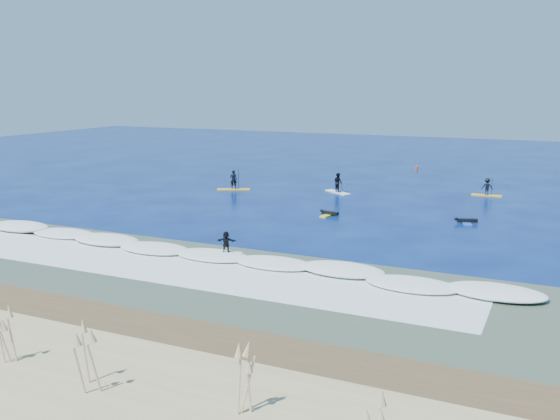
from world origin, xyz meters
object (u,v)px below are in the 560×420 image
at_px(sup_paddler_left, 234,183).
at_px(marker_buoy, 417,168).
at_px(wave_surfer, 226,244).
at_px(prone_paddler_near, 329,214).
at_px(sup_paddler_right, 487,188).
at_px(sup_paddler_center, 338,184).
at_px(prone_paddler_far, 466,221).

relative_size(sup_paddler_left, marker_buoy, 4.80).
bearing_deg(wave_surfer, prone_paddler_near, 67.79).
xyz_separation_m(sup_paddler_right, prone_paddler_near, (-10.07, -14.14, -0.58)).
relative_size(wave_surfer, marker_buoy, 2.95).
height_order(sup_paddler_center, sup_paddler_right, sup_paddler_center).
relative_size(sup_paddler_left, prone_paddler_near, 1.55).
bearing_deg(sup_paddler_center, sup_paddler_right, 53.30).
relative_size(prone_paddler_far, marker_buoy, 3.24).
height_order(sup_paddler_left, prone_paddler_far, sup_paddler_left).
bearing_deg(sup_paddler_left, prone_paddler_near, -55.46).
height_order(prone_paddler_far, marker_buoy, marker_buoy).
bearing_deg(marker_buoy, wave_surfer, -92.53).
bearing_deg(prone_paddler_near, sup_paddler_left, 70.20).
relative_size(sup_paddler_center, prone_paddler_near, 1.45).
xyz_separation_m(prone_paddler_far, marker_buoy, (-9.71, 26.82, 0.14)).
height_order(sup_paddler_center, prone_paddler_far, sup_paddler_center).
bearing_deg(marker_buoy, prone_paddler_near, -90.79).
bearing_deg(prone_paddler_far, sup_paddler_right, -18.80).
bearing_deg(sup_paddler_left, marker_buoy, 33.32).
distance_m(sup_paddler_right, wave_surfer, 30.00).
distance_m(sup_paddler_right, prone_paddler_near, 17.37).
height_order(sup_paddler_center, prone_paddler_near, sup_paddler_center).
distance_m(sup_paddler_center, prone_paddler_near, 10.38).
xyz_separation_m(sup_paddler_right, wave_surfer, (-11.53, -27.70, 0.06)).
distance_m(sup_paddler_left, prone_paddler_far, 23.33).
bearing_deg(wave_surfer, sup_paddler_center, 77.31).
relative_size(sup_paddler_right, wave_surfer, 1.36).
bearing_deg(wave_surfer, marker_buoy, 71.44).
height_order(sup_paddler_right, prone_paddler_far, sup_paddler_right).
height_order(sup_paddler_center, wave_surfer, sup_paddler_center).
xyz_separation_m(sup_paddler_left, sup_paddler_right, (22.60, 6.86, 0.03)).
height_order(sup_paddler_left, marker_buoy, sup_paddler_left).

